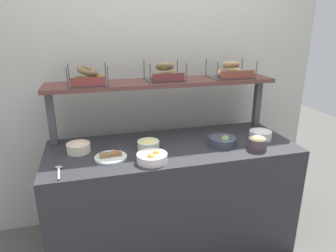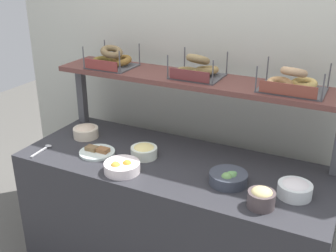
{
  "view_description": "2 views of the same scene",
  "coord_description": "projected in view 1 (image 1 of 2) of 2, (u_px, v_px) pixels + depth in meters",
  "views": [
    {
      "loc": [
        -0.56,
        -1.93,
        1.68
      ],
      "look_at": [
        -0.03,
        0.0,
        1.0
      ],
      "focal_mm": 31.93,
      "sensor_mm": 36.0,
      "label": 1
    },
    {
      "loc": [
        0.91,
        -1.89,
        1.96
      ],
      "look_at": [
        -0.08,
        0.08,
        1.03
      ],
      "focal_mm": 44.46,
      "sensor_mm": 36.0,
      "label": 2
    }
  ],
  "objects": [
    {
      "name": "bowl_veggie_mix",
      "position": [
        223.0,
        141.0,
        2.17
      ],
      "size": [
        0.2,
        0.2,
        0.08
      ],
      "color": "#3C414E",
      "rests_on": "deli_counter"
    },
    {
      "name": "bagel_basket_everything",
      "position": [
        164.0,
        74.0,
        2.27
      ],
      "size": [
        0.28,
        0.26,
        0.15
      ],
      "color": "#4C4C51",
      "rests_on": "upper_shelf"
    },
    {
      "name": "bowl_fruit_salad",
      "position": [
        152.0,
        158.0,
        1.9
      ],
      "size": [
        0.2,
        0.2,
        0.07
      ],
      "color": "white",
      "rests_on": "deli_counter"
    },
    {
      "name": "deli_counter",
      "position": [
        172.0,
        197.0,
        2.3
      ],
      "size": [
        1.78,
        0.7,
        0.85
      ],
      "primitive_type": "cube",
      "color": "#2D2D33",
      "rests_on": "ground_plane"
    },
    {
      "name": "back_wall",
      "position": [
        155.0,
        84.0,
        2.56
      ],
      "size": [
        2.98,
        0.06,
        2.4
      ],
      "primitive_type": "cube",
      "color": "beige",
      "rests_on": "ground_plane"
    },
    {
      "name": "bowl_potato_salad",
      "position": [
        78.0,
        147.0,
        2.05
      ],
      "size": [
        0.16,
        0.16,
        0.08
      ],
      "color": "beige",
      "rests_on": "deli_counter"
    },
    {
      "name": "bowl_hummus",
      "position": [
        258.0,
        142.0,
        2.09
      ],
      "size": [
        0.13,
        0.13,
        0.1
      ],
      "color": "#504445",
      "rests_on": "deli_counter"
    },
    {
      "name": "ground_plane",
      "position": [
        172.0,
        242.0,
        2.44
      ],
      "size": [
        8.0,
        8.0,
        0.0
      ],
      "primitive_type": "plane",
      "color": "#595651"
    },
    {
      "name": "bowl_cream_cheese",
      "position": [
        260.0,
        134.0,
        2.28
      ],
      "size": [
        0.17,
        0.17,
        0.09
      ],
      "color": "white",
      "rests_on": "deli_counter"
    },
    {
      "name": "bowl_egg_salad",
      "position": [
        148.0,
        144.0,
        2.1
      ],
      "size": [
        0.15,
        0.15,
        0.08
      ],
      "color": "white",
      "rests_on": "deli_counter"
    },
    {
      "name": "serving_spoon_near_plate",
      "position": [
        59.0,
        170.0,
        1.79
      ],
      "size": [
        0.04,
        0.18,
        0.01
      ],
      "color": "#B7B7BC",
      "rests_on": "deli_counter"
    },
    {
      "name": "bagel_basket_sesame",
      "position": [
        230.0,
        72.0,
        2.4
      ],
      "size": [
        0.34,
        0.26,
        0.14
      ],
      "color": "#4C4C51",
      "rests_on": "upper_shelf"
    },
    {
      "name": "shelf_riser_left",
      "position": [
        51.0,
        118.0,
        2.14
      ],
      "size": [
        0.05,
        0.05,
        0.4
      ],
      "primitive_type": "cube",
      "color": "#4C4C51",
      "rests_on": "deli_counter"
    },
    {
      "name": "shelf_riser_right",
      "position": [
        257.0,
        103.0,
        2.56
      ],
      "size": [
        0.05,
        0.05,
        0.4
      ],
      "primitive_type": "cube",
      "color": "#4C4C51",
      "rests_on": "deli_counter"
    },
    {
      "name": "upper_shelf",
      "position": [
        163.0,
        82.0,
        2.28
      ],
      "size": [
        1.74,
        0.32,
        0.03
      ],
      "primitive_type": "cube",
      "color": "brown",
      "rests_on": "shelf_riser_left"
    },
    {
      "name": "bagel_basket_cinnamon_raisin",
      "position": [
        88.0,
        78.0,
        2.1
      ],
      "size": [
        0.29,
        0.26,
        0.14
      ],
      "color": "#4C4C51",
      "rests_on": "upper_shelf"
    },
    {
      "name": "serving_plate_white",
      "position": [
        111.0,
        157.0,
        1.96
      ],
      "size": [
        0.21,
        0.21,
        0.04
      ],
      "color": "white",
      "rests_on": "deli_counter"
    }
  ]
}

